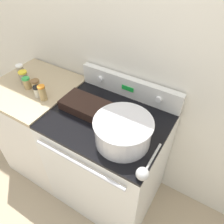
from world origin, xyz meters
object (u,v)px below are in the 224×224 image
spice_jar_orange_cap (42,93)px  spice_jar_brown_cap (36,85)px  ladle (144,172)px  spice_jar_white_cap (21,72)px  casserole_dish (86,105)px  spice_jar_black_cap (38,91)px  spice_jar_yellow_cap (24,77)px  spice_jar_green_cap (27,83)px  mixing_bowl (123,130)px

spice_jar_orange_cap → spice_jar_brown_cap: (-0.13, 0.06, -0.02)m
ladle → spice_jar_white_cap: size_ratio=2.31×
casserole_dish → spice_jar_black_cap: spice_jar_black_cap is taller
ladle → spice_jar_black_cap: (-0.92, 0.19, 0.02)m
spice_jar_orange_cap → ladle: bearing=-11.8°
ladle → spice_jar_yellow_cap: (-1.12, 0.25, 0.03)m
spice_jar_green_cap → spice_jar_white_cap: (-0.14, 0.07, 0.02)m
ladle → spice_jar_green_cap: size_ratio=3.10×
spice_jar_green_cap → spice_jar_white_cap: spice_jar_white_cap is taller
casserole_dish → ladle: ladle is taller
ladle → spice_jar_white_cap: (-1.19, 0.28, 0.04)m
spice_jar_brown_cap → spice_jar_white_cap: 0.21m
casserole_dish → spice_jar_brown_cap: bearing=-177.3°
ladle → spice_jar_black_cap: 0.94m
mixing_bowl → ladle: bearing=-35.7°
spice_jar_yellow_cap → spice_jar_white_cap: (-0.07, 0.03, 0.01)m
spice_jar_brown_cap → spice_jar_green_cap: 0.07m
spice_jar_white_cap → ladle: bearing=-13.4°
spice_jar_orange_cap → mixing_bowl: bearing=-2.9°
spice_jar_orange_cap → spice_jar_black_cap: bearing=170.5°
spice_jar_orange_cap → spice_jar_black_cap: size_ratio=1.43×
spice_jar_orange_cap → spice_jar_green_cap: (-0.20, 0.04, -0.01)m
spice_jar_yellow_cap → spice_jar_white_cap: size_ratio=0.85×
spice_jar_yellow_cap → ladle: bearing=-12.6°
ladle → spice_jar_brown_cap: size_ratio=3.42×
casserole_dish → spice_jar_yellow_cap: spice_jar_yellow_cap is taller
ladle → spice_jar_orange_cap: 0.88m
spice_jar_brown_cap → spice_jar_white_cap: size_ratio=0.67×
spice_jar_brown_cap → spice_jar_green_cap: spice_jar_green_cap is taller
spice_jar_black_cap → spice_jar_white_cap: (-0.27, 0.10, 0.02)m
ladle → spice_jar_black_cap: bearing=168.4°
mixing_bowl → spice_jar_orange_cap: 0.66m
spice_jar_white_cap → spice_jar_black_cap: bearing=-19.5°
spice_jar_black_cap → spice_jar_green_cap: 0.14m
spice_jar_yellow_cap → spice_jar_brown_cap: bearing=-6.3°
casserole_dish → spice_jar_yellow_cap: size_ratio=3.23×
casserole_dish → spice_jar_yellow_cap: 0.58m
ladle → spice_jar_orange_cap: size_ratio=2.43×
spice_jar_green_cap → spice_jar_yellow_cap: spice_jar_yellow_cap is taller
casserole_dish → spice_jar_orange_cap: spice_jar_orange_cap is taller
casserole_dish → spice_jar_green_cap: bearing=-175.3°
spice_jar_white_cap → spice_jar_yellow_cap: bearing=-26.2°
spice_jar_black_cap → spice_jar_yellow_cap: size_ratio=0.78×
spice_jar_orange_cap → spice_jar_green_cap: bearing=169.3°
spice_jar_black_cap → spice_jar_yellow_cap: (-0.20, 0.06, 0.01)m
spice_jar_black_cap → spice_jar_brown_cap: 0.08m
spice_jar_black_cap → spice_jar_yellow_cap: bearing=162.9°
spice_jar_yellow_cap → casserole_dish: bearing=0.5°
spice_jar_brown_cap → spice_jar_orange_cap: bearing=-24.4°
casserole_dish → spice_jar_white_cap: bearing=177.5°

